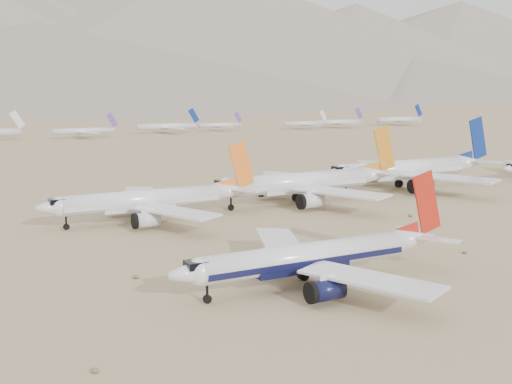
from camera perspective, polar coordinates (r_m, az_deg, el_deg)
ground at (r=100.30m, az=8.97°, el=-7.32°), size 7000.00×7000.00×0.00m
main_airliner at (r=93.87m, az=5.47°, el=-5.68°), size 44.20×43.17×15.60m
row2_navy_widebody at (r=186.71m, az=13.51°, el=1.98°), size 56.20×54.95×19.99m
row2_gold_tail at (r=159.27m, az=4.44°, el=0.86°), size 52.45×51.29×18.67m
row2_orange_tail at (r=139.26m, az=-9.25°, el=-0.70°), size 46.24×45.23×16.49m
distant_storage_row at (r=382.71m, az=-17.93°, el=5.20°), size 574.42×51.95×13.98m
foothills at (r=1314.40m, az=-1.86°, el=10.94°), size 4637.50×1395.00×155.00m
desert_scrub at (r=71.99m, az=6.26°, el=-13.80°), size 233.60×121.67×0.63m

